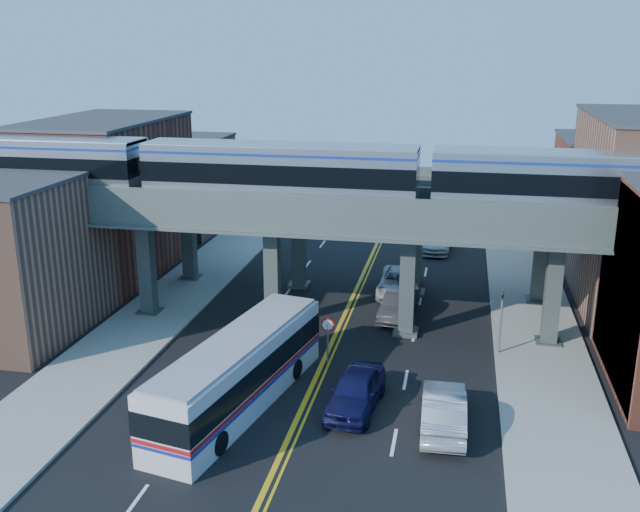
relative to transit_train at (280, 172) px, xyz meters
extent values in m
plane|color=black|center=(3.43, -8.00, -9.31)|extent=(120.00, 120.00, 0.00)
cube|color=gray|center=(-8.07, 2.00, -9.23)|extent=(5.00, 70.00, 0.16)
cube|color=gray|center=(14.93, 2.00, -9.23)|extent=(5.00, 70.00, 0.16)
cube|color=#8B5D48|center=(-15.07, -4.00, -4.81)|extent=(8.00, 10.00, 9.00)
cube|color=brown|center=(-15.07, 8.00, -3.81)|extent=(8.00, 14.00, 11.00)
cube|color=#8B5D48|center=(-15.07, 21.00, -5.31)|extent=(8.00, 10.00, 8.00)
cube|color=brown|center=(21.93, 21.00, -4.81)|extent=(8.00, 10.00, 9.00)
cube|color=teal|center=(17.98, -4.00, -4.56)|extent=(0.10, 9.50, 9.50)
cube|color=#38423F|center=(-8.57, 0.00, -6.31)|extent=(0.85, 0.85, 6.00)
cube|color=#38423F|center=(-0.57, 0.00, -6.31)|extent=(0.85, 0.85, 6.00)
cube|color=#38423F|center=(7.43, 0.00, -6.31)|extent=(0.85, 0.85, 6.00)
cube|color=#38423F|center=(15.43, 0.00, -6.31)|extent=(0.85, 0.85, 6.00)
cube|color=#4B5651|center=(3.43, 0.00, -2.61)|extent=(52.00, 3.60, 1.40)
cube|color=#38423F|center=(-8.57, 7.00, -6.31)|extent=(0.85, 0.85, 6.00)
cube|color=#38423F|center=(-0.57, 7.00, -6.31)|extent=(0.85, 0.85, 6.00)
cube|color=#38423F|center=(7.43, 7.00, -6.31)|extent=(0.85, 0.85, 6.00)
cube|color=#38423F|center=(15.43, 7.00, -6.31)|extent=(0.85, 0.85, 6.00)
cube|color=#4B5651|center=(3.43, 7.00, -2.61)|extent=(52.00, 3.60, 1.40)
cube|color=black|center=(-11.39, 0.00, -1.78)|extent=(2.25, 2.25, 0.26)
cube|color=#A3A4AC|center=(-16.38, 0.00, -0.02)|extent=(15.58, 2.97, 3.28)
cube|color=black|center=(-16.38, 0.00, 0.13)|extent=(15.60, 3.03, 1.13)
cube|color=black|center=(-4.98, 0.00, -1.78)|extent=(2.25, 2.25, 0.26)
cube|color=black|center=(4.98, 0.00, -1.78)|extent=(2.25, 2.25, 0.26)
cube|color=#A3A4AC|center=(0.00, 0.00, -0.02)|extent=(15.58, 2.97, 3.28)
cube|color=black|center=(0.00, 0.00, 0.13)|extent=(15.60, 3.03, 1.13)
cube|color=black|center=(11.39, 0.00, -1.78)|extent=(2.25, 2.25, 0.26)
cube|color=#A3A4AC|center=(16.38, 0.00, -0.02)|extent=(15.58, 2.97, 3.28)
cube|color=black|center=(16.38, 0.00, 0.13)|extent=(15.60, 3.03, 1.13)
cylinder|color=slate|center=(3.73, -5.00, -8.16)|extent=(0.09, 0.09, 2.30)
cylinder|color=red|center=(3.73, -5.00, -7.06)|extent=(0.76, 0.04, 0.76)
cylinder|color=slate|center=(12.63, -2.00, -7.71)|extent=(0.12, 0.12, 3.20)
imported|color=black|center=(12.63, -2.00, -5.66)|extent=(0.15, 0.18, 0.90)
cube|color=silver|center=(0.51, -10.12, -7.69)|extent=(5.16, 12.84, 3.24)
cube|color=black|center=(0.51, -10.12, -7.27)|extent=(5.23, 12.89, 1.10)
cube|color=#B21419|center=(0.51, -10.12, -8.00)|extent=(5.22, 12.89, 0.19)
cylinder|color=black|center=(-0.29, -14.06, -8.79)|extent=(2.97, 1.59, 1.05)
cylinder|color=black|center=(1.20, -6.68, -8.79)|extent=(2.97, 1.59, 1.05)
imported|color=#100F3A|center=(5.88, -9.37, -8.42)|extent=(2.60, 5.40, 1.78)
imported|color=#323235|center=(6.75, 2.50, -8.52)|extent=(2.23, 4.99, 1.59)
imported|color=#B9BABC|center=(6.46, 6.79, -8.48)|extent=(2.76, 5.98, 1.66)
imported|color=#B7B8BD|center=(8.43, 18.19, -8.45)|extent=(2.74, 6.04, 1.72)
imported|color=#9C9DA1|center=(9.93, -10.36, -8.42)|extent=(2.06, 5.48, 1.79)
camera|label=1|loc=(10.09, -38.86, 7.00)|focal=40.00mm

